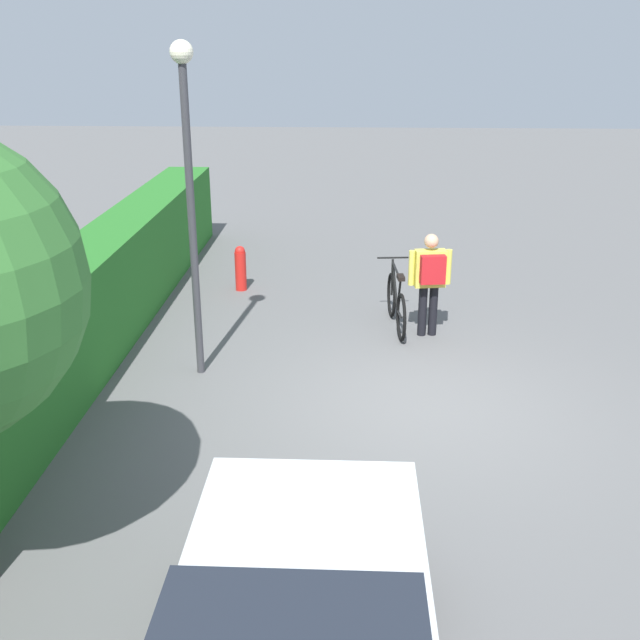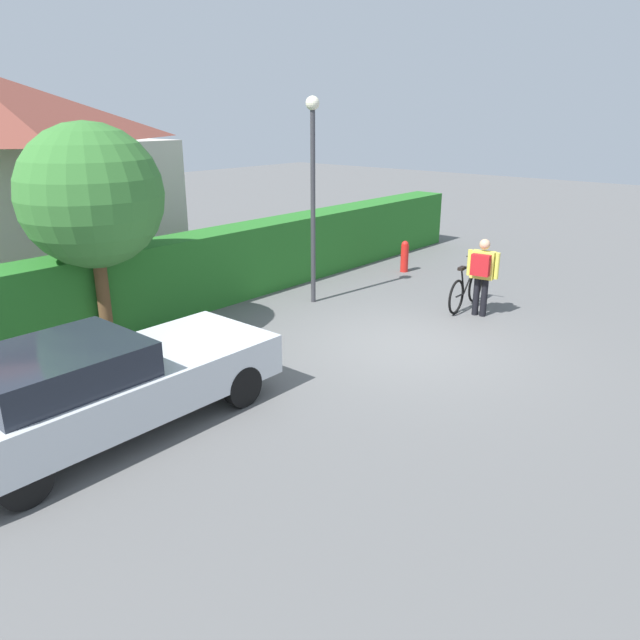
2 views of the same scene
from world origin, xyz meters
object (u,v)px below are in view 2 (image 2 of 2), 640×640
(parked_car_near, at_px, (102,384))
(bicycle, at_px, (466,289))
(person_rider, at_px, (482,270))
(tree_kerbside, at_px, (91,197))
(street_lamp, at_px, (313,174))
(fire_hydrant, at_px, (405,256))

(parked_car_near, bearing_deg, bicycle, -7.31)
(person_rider, relative_size, tree_kerbside, 0.41)
(street_lamp, xyz_separation_m, tree_kerbside, (-4.34, 1.03, -0.12))
(parked_car_near, bearing_deg, person_rider, -11.08)
(bicycle, distance_m, person_rider, 0.79)
(parked_car_near, bearing_deg, tree_kerbside, 58.71)
(person_rider, xyz_separation_m, fire_hydrant, (2.06, 3.14, -0.54))
(bicycle, distance_m, street_lamp, 4.01)
(tree_kerbside, bearing_deg, bicycle, -31.50)
(bicycle, bearing_deg, person_rider, -124.38)
(tree_kerbside, bearing_deg, fire_hydrant, -7.82)
(parked_car_near, relative_size, fire_hydrant, 5.54)
(parked_car_near, xyz_separation_m, tree_kerbside, (1.68, 2.76, 1.94))
(fire_hydrant, bearing_deg, tree_kerbside, 172.18)
(tree_kerbside, relative_size, fire_hydrant, 4.71)
(street_lamp, bearing_deg, tree_kerbside, 166.63)
(street_lamp, bearing_deg, parked_car_near, -164.01)
(parked_car_near, bearing_deg, street_lamp, 15.99)
(parked_car_near, distance_m, tree_kerbside, 3.76)
(street_lamp, height_order, fire_hydrant, street_lamp)
(bicycle, height_order, tree_kerbside, tree_kerbside)
(bicycle, height_order, street_lamp, street_lamp)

